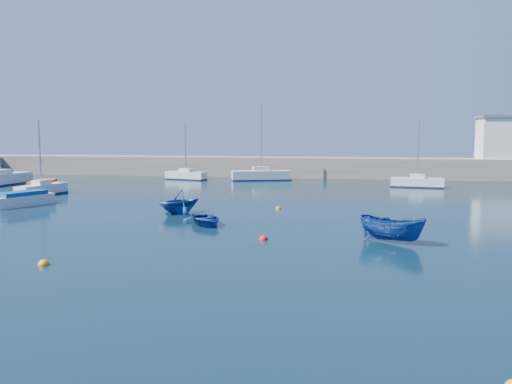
% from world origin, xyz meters
% --- Properties ---
extents(ground, '(220.00, 220.00, 0.00)m').
position_xyz_m(ground, '(0.00, 0.00, 0.00)').
color(ground, black).
rests_on(ground, ground).
extents(back_wall, '(96.00, 4.50, 2.60)m').
position_xyz_m(back_wall, '(0.00, 46.00, 1.30)').
color(back_wall, gray).
rests_on(back_wall, ground).
extents(sailboat_3, '(2.41, 5.33, 6.93)m').
position_xyz_m(sailboat_3, '(-19.08, 22.03, 0.57)').
color(sailboat_3, silver).
rests_on(sailboat_3, ground).
extents(sailboat_4, '(2.82, 8.09, 10.36)m').
position_xyz_m(sailboat_4, '(-29.10, 29.83, 0.68)').
color(sailboat_4, silver).
rests_on(sailboat_4, ground).
extents(sailboat_5, '(5.44, 2.78, 7.02)m').
position_xyz_m(sailboat_5, '(-10.84, 39.76, 0.56)').
color(sailboat_5, silver).
rests_on(sailboat_5, ground).
extents(sailboat_6, '(7.42, 4.15, 9.41)m').
position_xyz_m(sailboat_6, '(-1.47, 40.48, 0.66)').
color(sailboat_6, silver).
rests_on(sailboat_6, ground).
extents(sailboat_7, '(5.54, 2.18, 7.19)m').
position_xyz_m(sailboat_7, '(16.14, 35.02, 0.56)').
color(sailboat_7, silver).
rests_on(sailboat_7, ground).
extents(motorboat_1, '(3.39, 4.92, 1.14)m').
position_xyz_m(motorboat_1, '(-16.56, 15.54, 0.54)').
color(motorboat_1, silver).
rests_on(motorboat_1, ground).
extents(motorboat_2, '(3.64, 5.92, 1.15)m').
position_xyz_m(motorboat_2, '(-20.41, 24.25, 0.54)').
color(motorboat_2, silver).
rests_on(motorboat_2, ground).
extents(dinghy_center, '(3.77, 4.05, 0.68)m').
position_xyz_m(dinghy_center, '(-0.17, 9.88, 0.34)').
color(dinghy_center, navy).
rests_on(dinghy_center, ground).
extents(dinghy_left, '(4.28, 4.34, 1.73)m').
position_xyz_m(dinghy_left, '(-3.22, 13.96, 0.87)').
color(dinghy_left, navy).
rests_on(dinghy_left, ground).
extents(dinghy_right, '(3.82, 3.02, 1.40)m').
position_xyz_m(dinghy_right, '(10.71, 6.50, 0.70)').
color(dinghy_right, navy).
rests_on(dinghy_right, ground).
extents(buoy_0, '(0.48, 0.48, 0.48)m').
position_xyz_m(buoy_0, '(-4.48, -0.65, 0.00)').
color(buoy_0, orange).
rests_on(buoy_0, ground).
extents(buoy_1, '(0.48, 0.48, 0.48)m').
position_xyz_m(buoy_1, '(4.05, 6.04, 0.00)').
color(buoy_1, red).
rests_on(buoy_1, ground).
extents(buoy_3, '(0.42, 0.42, 0.42)m').
position_xyz_m(buoy_3, '(3.49, 17.24, 0.00)').
color(buoy_3, orange).
rests_on(buoy_3, ground).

